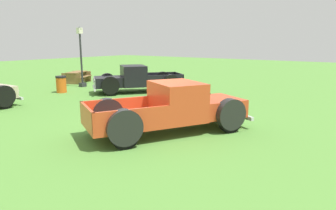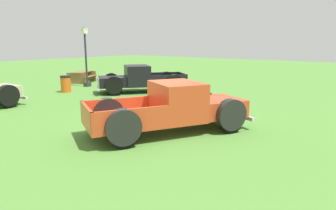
{
  "view_description": "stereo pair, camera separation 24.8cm",
  "coord_description": "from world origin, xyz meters",
  "px_view_note": "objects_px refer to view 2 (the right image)",
  "views": [
    {
      "loc": [
        -7.76,
        -6.51,
        2.88
      ],
      "look_at": [
        -0.15,
        -0.89,
        0.9
      ],
      "focal_mm": 32.58,
      "sensor_mm": 36.0,
      "label": 1
    },
    {
      "loc": [
        -7.61,
        -6.71,
        2.88
      ],
      "look_at": [
        -0.15,
        -0.89,
        0.9
      ],
      "focal_mm": 32.58,
      "sensor_mm": 36.0,
      "label": 2
    }
  ],
  "objects_px": {
    "pickup_truck_behind_left": "(136,80)",
    "lamp_post_near": "(86,56)",
    "pickup_truck_foreground": "(179,108)",
    "picnic_table": "(82,75)",
    "trash_can": "(66,84)"
  },
  "relations": [
    {
      "from": "trash_can",
      "to": "pickup_truck_foreground",
      "type": "bearing_deg",
      "value": -103.38
    },
    {
      "from": "trash_can",
      "to": "picnic_table",
      "type": "bearing_deg",
      "value": 41.33
    },
    {
      "from": "picnic_table",
      "to": "trash_can",
      "type": "height_order",
      "value": "trash_can"
    },
    {
      "from": "pickup_truck_behind_left",
      "to": "pickup_truck_foreground",
      "type": "bearing_deg",
      "value": -126.39
    },
    {
      "from": "trash_can",
      "to": "pickup_truck_behind_left",
      "type": "bearing_deg",
      "value": -52.79
    },
    {
      "from": "pickup_truck_behind_left",
      "to": "trash_can",
      "type": "xyz_separation_m",
      "value": [
        -2.46,
        3.24,
        -0.25
      ]
    },
    {
      "from": "pickup_truck_foreground",
      "to": "trash_can",
      "type": "xyz_separation_m",
      "value": [
        2.31,
        9.73,
        -0.29
      ]
    },
    {
      "from": "pickup_truck_behind_left",
      "to": "lamp_post_near",
      "type": "xyz_separation_m",
      "value": [
        -0.28,
        4.13,
        1.25
      ]
    },
    {
      "from": "pickup_truck_behind_left",
      "to": "picnic_table",
      "type": "relative_size",
      "value": 2.23
    },
    {
      "from": "pickup_truck_foreground",
      "to": "pickup_truck_behind_left",
      "type": "bearing_deg",
      "value": 53.61
    },
    {
      "from": "pickup_truck_foreground",
      "to": "lamp_post_near",
      "type": "relative_size",
      "value": 1.46
    },
    {
      "from": "pickup_truck_behind_left",
      "to": "trash_can",
      "type": "bearing_deg",
      "value": 127.21
    },
    {
      "from": "picnic_table",
      "to": "trash_can",
      "type": "bearing_deg",
      "value": -138.67
    },
    {
      "from": "pickup_truck_foreground",
      "to": "picnic_table",
      "type": "distance_m",
      "value": 13.69
    },
    {
      "from": "pickup_truck_behind_left",
      "to": "lamp_post_near",
      "type": "relative_size",
      "value": 1.34
    }
  ]
}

